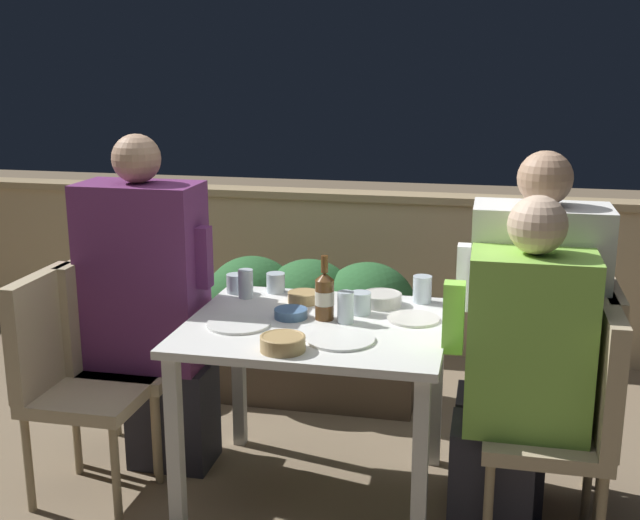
{
  "coord_description": "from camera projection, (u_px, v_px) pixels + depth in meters",
  "views": [
    {
      "loc": [
        0.6,
        -2.71,
        1.65
      ],
      "look_at": [
        0.0,
        0.06,
        0.93
      ],
      "focal_mm": 45.0,
      "sensor_mm": 36.0,
      "label": 1
    }
  ],
  "objects": [
    {
      "name": "person_white_polo",
      "position": [
        526.0,
        337.0,
        2.89
      ],
      "size": [
        0.52,
        0.26,
        1.34
      ],
      "color": "#282833",
      "rests_on": "ground_plane"
    },
    {
      "name": "glass_cup_3",
      "position": [
        276.0,
        283.0,
        3.29
      ],
      "size": [
        0.08,
        0.08,
        0.08
      ],
      "color": "silver",
      "rests_on": "dining_table"
    },
    {
      "name": "bowl_1",
      "position": [
        291.0,
        313.0,
        2.97
      ],
      "size": [
        0.12,
        0.12,
        0.04
      ],
      "color": "#4C709E",
      "rests_on": "dining_table"
    },
    {
      "name": "plate_2",
      "position": [
        413.0,
        319.0,
        2.95
      ],
      "size": [
        0.19,
        0.19,
        0.01
      ],
      "color": "silver",
      "rests_on": "dining_table"
    },
    {
      "name": "glass_cup_1",
      "position": [
        246.0,
        284.0,
        3.21
      ],
      "size": [
        0.06,
        0.06,
        0.12
      ],
      "color": "silver",
      "rests_on": "dining_table"
    },
    {
      "name": "dining_table",
      "position": [
        316.0,
        347.0,
        2.95
      ],
      "size": [
        0.94,
        0.81,
        0.71
      ],
      "color": "white",
      "rests_on": "ground_plane"
    },
    {
      "name": "planter_hedge",
      "position": [
        309.0,
        322.0,
        3.9
      ],
      "size": [
        1.04,
        0.47,
        0.7
      ],
      "color": "brown",
      "rests_on": "ground_plane"
    },
    {
      "name": "ground_plane",
      "position": [
        317.0,
        496.0,
        3.1
      ],
      "size": [
        16.0,
        16.0,
        0.0
      ],
      "primitive_type": "plane",
      "color": "#847056"
    },
    {
      "name": "potted_plant",
      "position": [
        102.0,
        310.0,
        4.02
      ],
      "size": [
        0.29,
        0.29,
        0.68
      ],
      "color": "#B2A899",
      "rests_on": "ground_plane"
    },
    {
      "name": "chair_left_near",
      "position": [
        66.0,
        366.0,
        3.02
      ],
      "size": [
        0.41,
        0.41,
        0.87
      ],
      "color": "tan",
      "rests_on": "ground_plane"
    },
    {
      "name": "parapet_wall",
      "position": [
        380.0,
        271.0,
        4.58
      ],
      "size": [
        9.0,
        0.18,
        0.91
      ],
      "color": "tan",
      "rests_on": "ground_plane"
    },
    {
      "name": "plate_0",
      "position": [
        340.0,
        339.0,
        2.73
      ],
      "size": [
        0.24,
        0.24,
        0.01
      ],
      "color": "white",
      "rests_on": "dining_table"
    },
    {
      "name": "beer_bottle",
      "position": [
        325.0,
        295.0,
        2.94
      ],
      "size": [
        0.07,
        0.07,
        0.24
      ],
      "color": "brown",
      "rests_on": "dining_table"
    },
    {
      "name": "chair_right_far",
      "position": [
        578.0,
        380.0,
        2.89
      ],
      "size": [
        0.41,
        0.41,
        0.87
      ],
      "color": "tan",
      "rests_on": "ground_plane"
    },
    {
      "name": "person_purple_stripe",
      "position": [
        151.0,
        306.0,
        3.21
      ],
      "size": [
        0.52,
        0.26,
        1.36
      ],
      "color": "#282833",
      "rests_on": "ground_plane"
    },
    {
      "name": "bowl_2",
      "position": [
        283.0,
        342.0,
        2.64
      ],
      "size": [
        0.15,
        0.15,
        0.05
      ],
      "color": "tan",
      "rests_on": "dining_table"
    },
    {
      "name": "glass_cup_0",
      "position": [
        422.0,
        289.0,
        3.15
      ],
      "size": [
        0.07,
        0.07,
        0.11
      ],
      "color": "silver",
      "rests_on": "dining_table"
    },
    {
      "name": "bowl_0",
      "position": [
        304.0,
        296.0,
        3.16
      ],
      "size": [
        0.13,
        0.13,
        0.04
      ],
      "color": "tan",
      "rests_on": "dining_table"
    },
    {
      "name": "plate_1",
      "position": [
        238.0,
        324.0,
        2.89
      ],
      "size": [
        0.23,
        0.23,
        0.01
      ],
      "color": "white",
      "rests_on": "dining_table"
    },
    {
      "name": "chair_left_far",
      "position": [
        110.0,
        341.0,
        3.29
      ],
      "size": [
        0.41,
        0.41,
        0.87
      ],
      "color": "tan",
      "rests_on": "ground_plane"
    },
    {
      "name": "bowl_3",
      "position": [
        381.0,
        298.0,
        3.12
      ],
      "size": [
        0.16,
        0.16,
        0.05
      ],
      "color": "beige",
      "rests_on": "dining_table"
    },
    {
      "name": "chair_right_near",
      "position": [
        576.0,
        409.0,
        2.65
      ],
      "size": [
        0.41,
        0.41,
        0.87
      ],
      "color": "tan",
      "rests_on": "ground_plane"
    },
    {
      "name": "glass_cup_2",
      "position": [
        346.0,
        307.0,
        2.91
      ],
      "size": [
        0.06,
        0.06,
        0.12
      ],
      "color": "silver",
      "rests_on": "dining_table"
    },
    {
      "name": "glass_cup_5",
      "position": [
        360.0,
        303.0,
        3.01
      ],
      "size": [
        0.08,
        0.08,
        0.08
      ],
      "color": "silver",
      "rests_on": "dining_table"
    },
    {
      "name": "glass_cup_4",
      "position": [
        236.0,
        283.0,
        3.28
      ],
      "size": [
        0.08,
        0.08,
        0.08
      ],
      "color": "silver",
      "rests_on": "dining_table"
    },
    {
      "name": "person_green_blouse",
      "position": [
        517.0,
        376.0,
        2.67
      ],
      "size": [
        0.49,
        0.26,
        1.23
      ],
      "color": "#282833",
      "rests_on": "ground_plane"
    }
  ]
}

